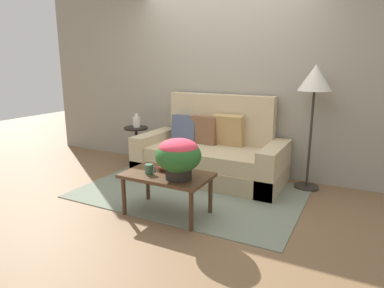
{
  "coord_description": "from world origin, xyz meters",
  "views": [
    {
      "loc": [
        1.8,
        -3.34,
        1.53
      ],
      "look_at": [
        0.05,
        0.04,
        0.62
      ],
      "focal_mm": 31.72,
      "sensor_mm": 36.0,
      "label": 1
    }
  ],
  "objects_px": {
    "side_table": "(136,139)",
    "potted_plant": "(178,155)",
    "coffee_table": "(167,179)",
    "couch": "(211,154)",
    "table_vase": "(137,122)",
    "floor_lamp": "(315,85)",
    "snack_bowl": "(164,167)",
    "coffee_mug": "(149,169)"
  },
  "relations": [
    {
      "from": "side_table",
      "to": "potted_plant",
      "type": "xyz_separation_m",
      "value": [
        1.51,
        -1.35,
        0.26
      ]
    },
    {
      "from": "coffee_table",
      "to": "side_table",
      "type": "xyz_separation_m",
      "value": [
        -1.33,
        1.28,
        0.02
      ]
    },
    {
      "from": "potted_plant",
      "to": "couch",
      "type": "bearing_deg",
      "value": 100.93
    },
    {
      "from": "potted_plant",
      "to": "table_vase",
      "type": "xyz_separation_m",
      "value": [
        -1.5,
        1.35,
        0.0
      ]
    },
    {
      "from": "coffee_table",
      "to": "side_table",
      "type": "relative_size",
      "value": 1.5
    },
    {
      "from": "floor_lamp",
      "to": "snack_bowl",
      "type": "distance_m",
      "value": 2.02
    },
    {
      "from": "coffee_mug",
      "to": "snack_bowl",
      "type": "xyz_separation_m",
      "value": [
        0.07,
        0.16,
        -0.01
      ]
    },
    {
      "from": "side_table",
      "to": "couch",
      "type": "bearing_deg",
      "value": -0.5
    },
    {
      "from": "potted_plant",
      "to": "coffee_table",
      "type": "bearing_deg",
      "value": 158.85
    },
    {
      "from": "couch",
      "to": "floor_lamp",
      "type": "bearing_deg",
      "value": 8.12
    },
    {
      "from": "coffee_table",
      "to": "table_vase",
      "type": "height_order",
      "value": "table_vase"
    },
    {
      "from": "side_table",
      "to": "coffee_mug",
      "type": "height_order",
      "value": "side_table"
    },
    {
      "from": "couch",
      "to": "table_vase",
      "type": "relative_size",
      "value": 9.57
    },
    {
      "from": "floor_lamp",
      "to": "snack_bowl",
      "type": "xyz_separation_m",
      "value": [
        -1.24,
        -1.37,
        -0.81
      ]
    },
    {
      "from": "floor_lamp",
      "to": "coffee_mug",
      "type": "relative_size",
      "value": 11.89
    },
    {
      "from": "couch",
      "to": "coffee_mug",
      "type": "distance_m",
      "value": 1.36
    },
    {
      "from": "potted_plant",
      "to": "snack_bowl",
      "type": "xyz_separation_m",
      "value": [
        -0.26,
        0.14,
        -0.2
      ]
    },
    {
      "from": "snack_bowl",
      "to": "table_vase",
      "type": "bearing_deg",
      "value": 135.55
    },
    {
      "from": "coffee_mug",
      "to": "side_table",
      "type": "bearing_deg",
      "value": 130.79
    },
    {
      "from": "table_vase",
      "to": "potted_plant",
      "type": "bearing_deg",
      "value": -42.14
    },
    {
      "from": "coffee_table",
      "to": "potted_plant",
      "type": "bearing_deg",
      "value": -21.15
    },
    {
      "from": "couch",
      "to": "potted_plant",
      "type": "bearing_deg",
      "value": -79.07
    },
    {
      "from": "potted_plant",
      "to": "table_vase",
      "type": "bearing_deg",
      "value": 137.86
    },
    {
      "from": "floor_lamp",
      "to": "table_vase",
      "type": "height_order",
      "value": "floor_lamp"
    },
    {
      "from": "coffee_table",
      "to": "snack_bowl",
      "type": "xyz_separation_m",
      "value": [
        -0.09,
        0.08,
        0.09
      ]
    },
    {
      "from": "coffee_mug",
      "to": "table_vase",
      "type": "distance_m",
      "value": 1.8
    },
    {
      "from": "coffee_table",
      "to": "snack_bowl",
      "type": "distance_m",
      "value": 0.15
    },
    {
      "from": "coffee_table",
      "to": "side_table",
      "type": "distance_m",
      "value": 1.84
    },
    {
      "from": "coffee_table",
      "to": "couch",
      "type": "bearing_deg",
      "value": 93.67
    },
    {
      "from": "coffee_table",
      "to": "table_vase",
      "type": "distance_m",
      "value": 1.86
    },
    {
      "from": "coffee_table",
      "to": "table_vase",
      "type": "xyz_separation_m",
      "value": [
        -1.32,
        1.29,
        0.29
      ]
    },
    {
      "from": "side_table",
      "to": "floor_lamp",
      "type": "distance_m",
      "value": 2.64
    },
    {
      "from": "couch",
      "to": "potted_plant",
      "type": "relative_size",
      "value": 4.42
    },
    {
      "from": "side_table",
      "to": "potted_plant",
      "type": "bearing_deg",
      "value": -41.8
    },
    {
      "from": "floor_lamp",
      "to": "potted_plant",
      "type": "height_order",
      "value": "floor_lamp"
    },
    {
      "from": "snack_bowl",
      "to": "table_vase",
      "type": "xyz_separation_m",
      "value": [
        -1.23,
        1.21,
        0.2
      ]
    },
    {
      "from": "side_table",
      "to": "floor_lamp",
      "type": "xyz_separation_m",
      "value": [
        2.49,
        0.17,
        0.87
      ]
    },
    {
      "from": "snack_bowl",
      "to": "table_vase",
      "type": "distance_m",
      "value": 1.74
    },
    {
      "from": "side_table",
      "to": "coffee_mug",
      "type": "relative_size",
      "value": 4.63
    },
    {
      "from": "floor_lamp",
      "to": "table_vase",
      "type": "bearing_deg",
      "value": -176.33
    },
    {
      "from": "side_table",
      "to": "table_vase",
      "type": "distance_m",
      "value": 0.27
    },
    {
      "from": "potted_plant",
      "to": "snack_bowl",
      "type": "bearing_deg",
      "value": 151.26
    }
  ]
}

